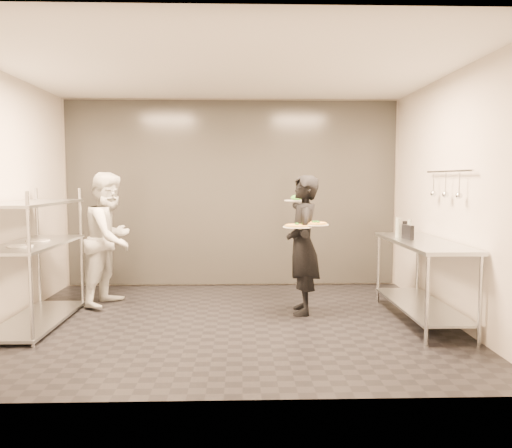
{
  "coord_description": "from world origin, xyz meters",
  "views": [
    {
      "loc": [
        0.13,
        -5.51,
        1.61
      ],
      "look_at": [
        0.3,
        0.16,
        1.1
      ],
      "focal_mm": 35.0,
      "sensor_mm": 36.0,
      "label": 1
    }
  ],
  "objects_px": {
    "pass_rack": "(34,256)",
    "salad_plate": "(296,199)",
    "pizza_plate_far": "(316,224)",
    "bottle_dark": "(405,229)",
    "waiter": "(303,245)",
    "bottle_green": "(398,227)",
    "prep_counter": "(422,267)",
    "bottle_clear": "(409,226)",
    "pizza_plate_near": "(297,226)",
    "chef": "(110,239)",
    "pos_monitor": "(408,232)"
  },
  "relations": [
    {
      "from": "pass_rack",
      "to": "salad_plate",
      "type": "xyz_separation_m",
      "value": [
        2.98,
        0.72,
        0.59
      ]
    },
    {
      "from": "pizza_plate_far",
      "to": "bottle_dark",
      "type": "xyz_separation_m",
      "value": [
        1.09,
        0.17,
        -0.08
      ]
    },
    {
      "from": "waiter",
      "to": "bottle_green",
      "type": "relative_size",
      "value": 7.05
    },
    {
      "from": "prep_counter",
      "to": "bottle_dark",
      "type": "relative_size",
      "value": 9.3
    },
    {
      "from": "bottle_dark",
      "to": "bottle_clear",
      "type": "bearing_deg",
      "value": 65.1
    },
    {
      "from": "pass_rack",
      "to": "pizza_plate_far",
      "type": "relative_size",
      "value": 5.42
    },
    {
      "from": "waiter",
      "to": "pizza_plate_near",
      "type": "relative_size",
      "value": 4.95
    },
    {
      "from": "chef",
      "to": "pizza_plate_far",
      "type": "bearing_deg",
      "value": -89.52
    },
    {
      "from": "prep_counter",
      "to": "salad_plate",
      "type": "relative_size",
      "value": 5.94
    },
    {
      "from": "waiter",
      "to": "chef",
      "type": "relative_size",
      "value": 0.98
    },
    {
      "from": "pass_rack",
      "to": "pizza_plate_near",
      "type": "height_order",
      "value": "pass_rack"
    },
    {
      "from": "waiter",
      "to": "bottle_clear",
      "type": "relative_size",
      "value": 9.32
    },
    {
      "from": "pass_rack",
      "to": "chef",
      "type": "xyz_separation_m",
      "value": [
        0.6,
        0.89,
        0.08
      ]
    },
    {
      "from": "chef",
      "to": "bottle_green",
      "type": "relative_size",
      "value": 7.23
    },
    {
      "from": "pass_rack",
      "to": "pizza_plate_far",
      "type": "bearing_deg",
      "value": 3.46
    },
    {
      "from": "pizza_plate_far",
      "to": "bottle_green",
      "type": "relative_size",
      "value": 1.26
    },
    {
      "from": "prep_counter",
      "to": "chef",
      "type": "height_order",
      "value": "chef"
    },
    {
      "from": "prep_counter",
      "to": "bottle_clear",
      "type": "xyz_separation_m",
      "value": [
        0.12,
        0.8,
        0.38
      ]
    },
    {
      "from": "waiter",
      "to": "pizza_plate_far",
      "type": "distance_m",
      "value": 0.35
    },
    {
      "from": "chef",
      "to": "pos_monitor",
      "type": "xyz_separation_m",
      "value": [
        3.61,
        -0.73,
        0.15
      ]
    },
    {
      "from": "pizza_plate_near",
      "to": "bottle_dark",
      "type": "relative_size",
      "value": 1.73
    },
    {
      "from": "waiter",
      "to": "salad_plate",
      "type": "distance_m",
      "value": 0.64
    },
    {
      "from": "pass_rack",
      "to": "bottle_dark",
      "type": "relative_size",
      "value": 8.26
    },
    {
      "from": "waiter",
      "to": "chef",
      "type": "bearing_deg",
      "value": -99.78
    },
    {
      "from": "bottle_green",
      "to": "bottle_clear",
      "type": "relative_size",
      "value": 1.32
    },
    {
      "from": "prep_counter",
      "to": "bottle_dark",
      "type": "xyz_separation_m",
      "value": [
        -0.09,
        0.35,
        0.39
      ]
    },
    {
      "from": "pizza_plate_near",
      "to": "bottle_clear",
      "type": "xyz_separation_m",
      "value": [
        1.52,
        0.63,
        -0.07
      ]
    },
    {
      "from": "salad_plate",
      "to": "bottle_clear",
      "type": "distance_m",
      "value": 1.51
    },
    {
      "from": "waiter",
      "to": "salad_plate",
      "type": "bearing_deg",
      "value": -170.5
    },
    {
      "from": "pos_monitor",
      "to": "pizza_plate_far",
      "type": "bearing_deg",
      "value": 171.25
    },
    {
      "from": "pass_rack",
      "to": "pizza_plate_far",
      "type": "distance_m",
      "value": 3.17
    },
    {
      "from": "waiter",
      "to": "pizza_plate_near",
      "type": "bearing_deg",
      "value": -22.17
    },
    {
      "from": "chef",
      "to": "pizza_plate_near",
      "type": "bearing_deg",
      "value": -91.14
    },
    {
      "from": "prep_counter",
      "to": "pizza_plate_far",
      "type": "relative_size",
      "value": 6.09
    },
    {
      "from": "pass_rack",
      "to": "waiter",
      "type": "bearing_deg",
      "value": 7.08
    },
    {
      "from": "salad_plate",
      "to": "pos_monitor",
      "type": "relative_size",
      "value": 1.33
    },
    {
      "from": "bottle_clear",
      "to": "pos_monitor",
      "type": "bearing_deg",
      "value": -110.37
    },
    {
      "from": "waiter",
      "to": "bottle_clear",
      "type": "bearing_deg",
      "value": 108.99
    },
    {
      "from": "waiter",
      "to": "bottle_dark",
      "type": "relative_size",
      "value": 8.56
    },
    {
      "from": "pizza_plate_far",
      "to": "bottle_dark",
      "type": "bearing_deg",
      "value": 8.62
    },
    {
      "from": "pass_rack",
      "to": "waiter",
      "type": "height_order",
      "value": "waiter"
    },
    {
      "from": "pass_rack",
      "to": "bottle_clear",
      "type": "height_order",
      "value": "pass_rack"
    },
    {
      "from": "chef",
      "to": "bottle_green",
      "type": "xyz_separation_m",
      "value": [
        3.56,
        -0.54,
        0.19
      ]
    },
    {
      "from": "prep_counter",
      "to": "bottle_clear",
      "type": "relative_size",
      "value": 10.12
    },
    {
      "from": "waiter",
      "to": "pizza_plate_near",
      "type": "xyz_separation_m",
      "value": [
        -0.09,
        -0.2,
        0.25
      ]
    },
    {
      "from": "bottle_green",
      "to": "waiter",
      "type": "bearing_deg",
      "value": 178.92
    },
    {
      "from": "pizza_plate_near",
      "to": "pos_monitor",
      "type": "height_order",
      "value": "pizza_plate_near"
    },
    {
      "from": "pass_rack",
      "to": "waiter",
      "type": "xyz_separation_m",
      "value": [
        3.02,
        0.37,
        0.06
      ]
    },
    {
      "from": "chef",
      "to": "pos_monitor",
      "type": "relative_size",
      "value": 7.47
    },
    {
      "from": "pizza_plate_far",
      "to": "bottle_dark",
      "type": "height_order",
      "value": "pizza_plate_far"
    }
  ]
}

